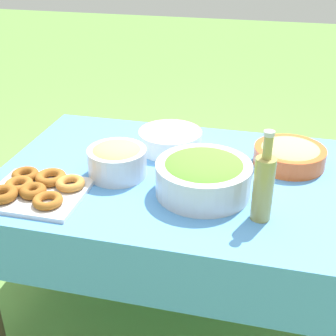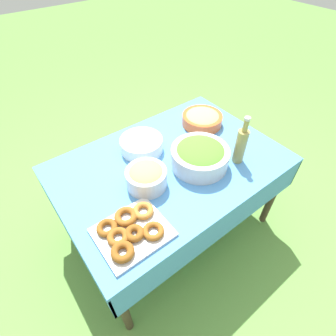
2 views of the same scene
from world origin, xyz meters
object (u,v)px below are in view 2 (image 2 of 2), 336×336
object	(u,v)px
bread_bowl	(146,176)
olive_oil_bottle	(241,145)
pasta_bowl	(202,119)
plate_stack	(142,144)
donut_platter	(130,230)
salad_bowl	(200,156)

from	to	relation	value
bread_bowl	olive_oil_bottle	bearing A→B (deg)	-17.08
pasta_bowl	plate_stack	xyz separation A→B (m)	(-0.50, 0.03, -0.00)
donut_platter	bread_bowl	world-z (taller)	bread_bowl
pasta_bowl	bread_bowl	size ratio (longest dim) A/B	1.25
pasta_bowl	olive_oil_bottle	size ratio (longest dim) A/B	0.90
donut_platter	plate_stack	world-z (taller)	plate_stack
pasta_bowl	bread_bowl	xyz separation A→B (m)	(-0.65, -0.25, 0.02)
salad_bowl	olive_oil_bottle	size ratio (longest dim) A/B	1.10
salad_bowl	plate_stack	xyz separation A→B (m)	(-0.20, 0.33, -0.03)
bread_bowl	pasta_bowl	bearing A→B (deg)	20.84
pasta_bowl	plate_stack	size ratio (longest dim) A/B	1.05
bread_bowl	plate_stack	bearing A→B (deg)	61.91
olive_oil_bottle	bread_bowl	size ratio (longest dim) A/B	1.39
olive_oil_bottle	donut_platter	bearing A→B (deg)	-177.19
salad_bowl	donut_platter	world-z (taller)	salad_bowl
donut_platter	bread_bowl	bearing A→B (deg)	41.72
salad_bowl	olive_oil_bottle	distance (m)	0.25
salad_bowl	donut_platter	size ratio (longest dim) A/B	1.02
pasta_bowl	donut_platter	distance (m)	1.00
pasta_bowl	donut_platter	size ratio (longest dim) A/B	0.85
pasta_bowl	plate_stack	world-z (taller)	pasta_bowl
olive_oil_bottle	plate_stack	bearing A→B (deg)	133.01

